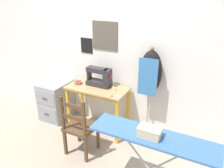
{
  "coord_description": "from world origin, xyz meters",
  "views": [
    {
      "loc": [
        1.6,
        -2.4,
        2.14
      ],
      "look_at": [
        0.27,
        0.21,
        0.88
      ],
      "focal_mm": 35.0,
      "sensor_mm": 36.0,
      "label": 1
    }
  ],
  "objects": [
    {
      "name": "thread_spool_near_machine",
      "position": [
        0.23,
        0.31,
        0.78
      ],
      "size": [
        0.04,
        0.04,
        0.03
      ],
      "color": "orange",
      "rests_on": "sewing_table"
    },
    {
      "name": "thread_spool_mid_table",
      "position": [
        0.28,
        0.26,
        0.78
      ],
      "size": [
        0.04,
        0.04,
        0.04
      ],
      "color": "silver",
      "rests_on": "sewing_table"
    },
    {
      "name": "dress_form",
      "position": [
        0.78,
        0.39,
        1.01
      ],
      "size": [
        0.32,
        0.32,
        1.45
      ],
      "color": "#846647",
      "rests_on": "ground_plane"
    },
    {
      "name": "storage_box",
      "position": [
        1.14,
        -0.7,
        0.9
      ],
      "size": [
        0.22,
        0.14,
        0.1
      ],
      "color": "beige",
      "rests_on": "ironing_board"
    },
    {
      "name": "filing_cabinet",
      "position": [
        -0.86,
        0.24,
        0.34
      ],
      "size": [
        0.44,
        0.57,
        0.68
      ],
      "color": "#93999E",
      "rests_on": "ground_plane"
    },
    {
      "name": "wall_back",
      "position": [
        -0.0,
        0.53,
        1.28
      ],
      "size": [
        10.0,
        0.07,
        2.55
      ],
      "color": "silver",
      "rests_on": "ground_plane"
    },
    {
      "name": "ground_plane",
      "position": [
        0.0,
        0.0,
        0.0
      ],
      "size": [
        14.0,
        14.0,
        0.0
      ],
      "primitive_type": "plane",
      "color": "tan"
    },
    {
      "name": "fabric_bowl",
      "position": [
        -0.34,
        0.22,
        0.78
      ],
      "size": [
        0.12,
        0.12,
        0.04
      ],
      "color": "#B25647",
      "rests_on": "sewing_table"
    },
    {
      "name": "ironing_board",
      "position": [
        1.16,
        -0.67,
        0.8
      ],
      "size": [
        1.25,
        0.33,
        0.85
      ],
      "color": "#3D6BAD",
      "rests_on": "ground_plane"
    },
    {
      "name": "sewing_table",
      "position": [
        0.0,
        0.22,
        0.64
      ],
      "size": [
        0.96,
        0.47,
        0.76
      ],
      "color": "tan",
      "rests_on": "ground_plane"
    },
    {
      "name": "scissors",
      "position": [
        0.37,
        0.08,
        0.76
      ],
      "size": [
        0.14,
        0.1,
        0.01
      ],
      "color": "silver",
      "rests_on": "sewing_table"
    },
    {
      "name": "wooden_chair",
      "position": [
        0.07,
        -0.38,
        0.42
      ],
      "size": [
        0.4,
        0.38,
        0.91
      ],
      "color": "#513823",
      "rests_on": "ground_plane"
    },
    {
      "name": "sewing_machine",
      "position": [
        0.01,
        0.31,
        0.89
      ],
      "size": [
        0.41,
        0.18,
        0.32
      ],
      "color": "#28282D",
      "rests_on": "sewing_table"
    }
  ]
}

